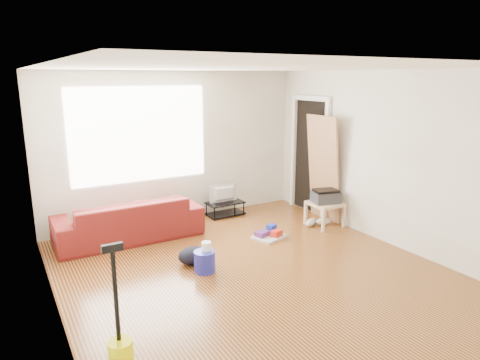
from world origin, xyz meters
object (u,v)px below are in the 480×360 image
tv_stand (225,208)px  side_table (325,206)px  cleaning_tray (269,234)px  backpack (194,264)px  bucket (205,271)px  sofa (130,238)px

tv_stand → side_table: side_table is taller
cleaning_tray → backpack: cleaning_tray is taller
cleaning_tray → bucket: bearing=-157.4°
sofa → backpack: size_ratio=5.07×
backpack → side_table: bearing=21.9°
side_table → backpack: side_table is taller
cleaning_tray → side_table: bearing=0.0°
sofa → side_table: size_ratio=4.39×
bucket → side_table: bearing=12.9°
bucket → backpack: bucket is taller
tv_stand → sofa: bearing=-172.7°
side_table → sofa: bearing=160.8°
tv_stand → backpack: bearing=-130.8°
sofa → cleaning_tray: 2.12m
side_table → bucket: (-2.46, -0.57, -0.33)m
tv_stand → side_table: (1.17, -1.30, 0.21)m
bucket → cleaning_tray: (1.36, 0.56, 0.05)m
sofa → tv_stand: sofa is taller
bucket → cleaning_tray: bearing=22.6°
sofa → cleaning_tray: size_ratio=3.88×
side_table → cleaning_tray: (-1.10, -0.00, -0.28)m
side_table → bucket: bearing=-167.1°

